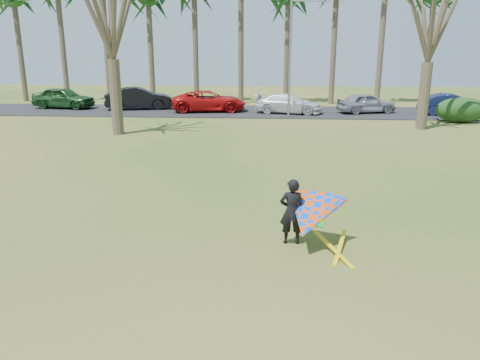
# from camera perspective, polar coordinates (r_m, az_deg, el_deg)

# --- Properties ---
(ground) EXTENTS (100.00, 100.00, 0.00)m
(ground) POSITION_cam_1_polar(r_m,az_deg,el_deg) (12.28, -0.67, -7.52)
(ground) COLOR #234C10
(ground) RESTS_ON ground
(parking_strip) EXTENTS (46.00, 7.00, 0.06)m
(parking_strip) POSITION_cam_1_polar(r_m,az_deg,el_deg) (36.56, 2.61, 8.32)
(parking_strip) COLOR black
(parking_strip) RESTS_ON ground
(bare_tree_left) EXTENTS (6.60, 6.60, 9.70)m
(bare_tree_left) POSITION_cam_1_polar(r_m,az_deg,el_deg) (27.78, -15.63, 19.60)
(bare_tree_left) COLOR #46392A
(bare_tree_left) RESTS_ON ground
(bare_tree_right) EXTENTS (6.27, 6.27, 9.21)m
(bare_tree_right) POSITION_cam_1_polar(r_m,az_deg,el_deg) (30.64, 22.43, 17.97)
(bare_tree_right) COLOR #4D402E
(bare_tree_right) RESTS_ON ground
(streetlight) EXTENTS (2.28, 0.18, 8.00)m
(streetlight) POSITION_cam_1_polar(r_m,az_deg,el_deg) (33.25, 6.41, 15.14)
(streetlight) COLOR gray
(streetlight) RESTS_ON ground
(hedge_near) EXTENTS (3.36, 1.52, 1.68)m
(hedge_near) POSITION_cam_1_polar(r_m,az_deg,el_deg) (34.54, 25.36, 7.72)
(hedge_near) COLOR #183814
(hedge_near) RESTS_ON ground
(car_0) EXTENTS (5.16, 2.66, 1.68)m
(car_0) POSITION_cam_1_polar(r_m,az_deg,el_deg) (40.87, -20.72, 9.36)
(car_0) COLOR #1A421B
(car_0) RESTS_ON parking_strip
(car_1) EXTENTS (5.51, 3.07, 1.72)m
(car_1) POSITION_cam_1_polar(r_m,az_deg,el_deg) (38.60, -12.23, 9.72)
(car_1) COLOR black
(car_1) RESTS_ON parking_strip
(car_2) EXTENTS (5.99, 3.43, 1.57)m
(car_2) POSITION_cam_1_polar(r_m,az_deg,el_deg) (36.52, -3.80, 9.58)
(car_2) COLOR #B80E0F
(car_2) RESTS_ON parking_strip
(car_3) EXTENTS (5.26, 2.92, 1.44)m
(car_3) POSITION_cam_1_polar(r_m,az_deg,el_deg) (35.61, 5.93, 9.26)
(car_3) COLOR white
(car_3) RESTS_ON parking_strip
(car_4) EXTENTS (4.70, 2.99, 1.49)m
(car_4) POSITION_cam_1_polar(r_m,az_deg,el_deg) (36.84, 15.14, 9.06)
(car_4) COLOR gray
(car_4) RESTS_ON parking_strip
(car_5) EXTENTS (4.79, 2.09, 1.53)m
(car_5) POSITION_cam_1_polar(r_m,az_deg,el_deg) (37.78, 24.42, 8.39)
(car_5) COLOR #18214A
(car_5) RESTS_ON parking_strip
(kite_flyer) EXTENTS (2.13, 2.39, 2.02)m
(kite_flyer) POSITION_cam_1_polar(r_m,az_deg,el_deg) (11.78, 8.33, -4.29)
(kite_flyer) COLOR black
(kite_flyer) RESTS_ON ground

